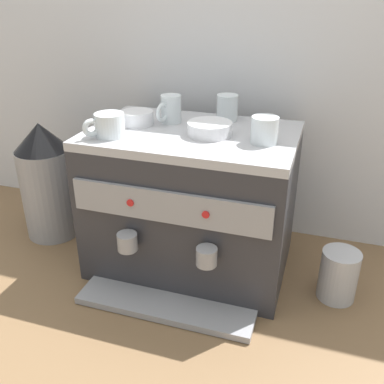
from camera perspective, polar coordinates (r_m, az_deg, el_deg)
The scene contains 11 objects.
ground_plane at distance 1.46m, azimuth 0.00°, elevation -8.99°, with size 4.00×4.00×0.00m, color brown.
tiled_backsplash_wall at distance 1.51m, azimuth 3.72°, elevation 16.10°, with size 2.80×0.03×1.16m, color silver.
espresso_machine at distance 1.34m, azimuth -0.06°, elevation -1.32°, with size 0.60×0.50×0.45m.
ceramic_cup_0 at distance 1.17m, azimuth 9.48°, elevation 8.06°, with size 0.07×0.11×0.07m.
ceramic_cup_1 at distance 1.33m, azimuth -2.88°, elevation 10.77°, with size 0.06×0.10×0.08m.
ceramic_cup_2 at distance 1.23m, azimuth -10.88°, elevation 8.57°, with size 0.10×0.10×0.07m.
ceramic_cup_3 at distance 1.36m, azimuth 4.68°, elevation 10.99°, with size 0.06×0.11×0.08m.
ceramic_bowl_0 at distance 1.33m, azimuth -7.17°, elevation 9.58°, with size 0.10×0.10×0.04m.
ceramic_bowl_1 at distance 1.22m, azimuth 2.34°, elevation 8.25°, with size 0.13×0.13×0.04m.
coffee_grinder at distance 1.60m, azimuth -18.45°, elevation 1.38°, with size 0.18×0.18×0.42m.
milk_pitcher at distance 1.34m, azimuth 18.62°, elevation -10.26°, with size 0.11×0.11×0.15m, color #B7B7BC.
Camera 1 is at (0.37, -1.14, 0.84)m, focal length 40.76 mm.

